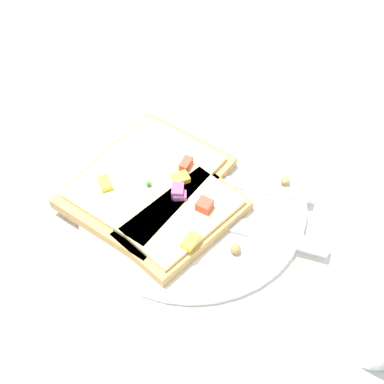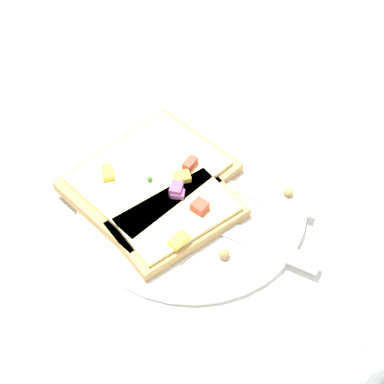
% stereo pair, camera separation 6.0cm
% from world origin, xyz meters
% --- Properties ---
extents(ground_plane, '(4.00, 4.00, 0.00)m').
position_xyz_m(ground_plane, '(0.00, 0.00, 0.00)').
color(ground_plane, beige).
extents(plate, '(0.26, 0.26, 0.01)m').
position_xyz_m(plate, '(0.00, 0.00, 0.01)').
color(plate, white).
rests_on(plate, ground).
extents(fork, '(0.21, 0.07, 0.01)m').
position_xyz_m(fork, '(0.02, 0.03, 0.01)').
color(fork, silver).
rests_on(fork, plate).
extents(knife, '(0.22, 0.08, 0.01)m').
position_xyz_m(knife, '(0.05, -0.04, 0.01)').
color(knife, silver).
rests_on(knife, plate).
extents(pizza_slice_main, '(0.21, 0.22, 0.03)m').
position_xyz_m(pizza_slice_main, '(-0.05, 0.02, 0.02)').
color(pizza_slice_main, tan).
rests_on(pizza_slice_main, plate).
extents(pizza_slice_corner, '(0.15, 0.16, 0.03)m').
position_xyz_m(pizza_slice_corner, '(-0.01, -0.04, 0.02)').
color(pizza_slice_corner, tan).
rests_on(pizza_slice_corner, plate).
extents(crumb_scatter, '(0.15, 0.13, 0.01)m').
position_xyz_m(crumb_scatter, '(0.05, -0.02, 0.02)').
color(crumb_scatter, '#9D8E4E').
rests_on(crumb_scatter, plate).
extents(drinking_glass, '(0.07, 0.07, 0.11)m').
position_xyz_m(drinking_glass, '(0.18, -0.16, 0.05)').
color(drinking_glass, silver).
rests_on(drinking_glass, ground).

